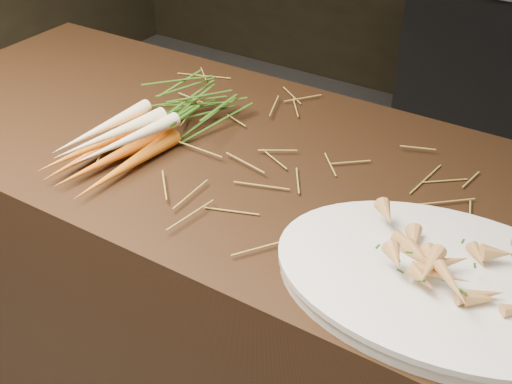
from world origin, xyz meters
TOP-DOWN VIEW (x-y plane):
  - main_counter at (0.00, 0.30)m, footprint 2.40×0.70m
  - straw_bedding at (0.00, 0.30)m, footprint 1.40×0.60m
  - root_veg_bunch at (-0.52, 0.28)m, footprint 0.20×0.50m
  - serving_platter at (0.13, 0.13)m, footprint 0.55×0.40m
  - roasted_veg_heap at (0.13, 0.13)m, footprint 0.27×0.21m

SIDE VIEW (x-z plane):
  - main_counter at x=0.00m, z-range 0.00..0.90m
  - straw_bedding at x=0.00m, z-range 0.90..0.92m
  - serving_platter at x=0.13m, z-range 0.90..0.93m
  - root_veg_bunch at x=-0.52m, z-range 0.90..0.99m
  - roasted_veg_heap at x=0.13m, z-range 0.93..0.98m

